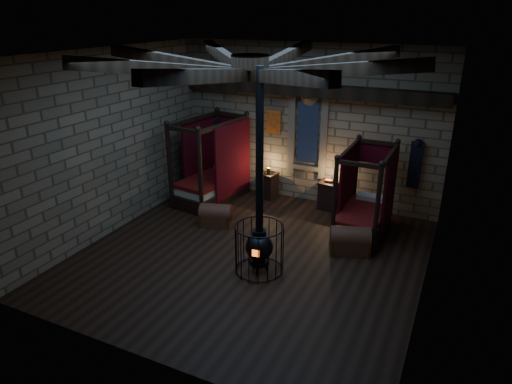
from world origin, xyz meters
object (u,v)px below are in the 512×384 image
at_px(bed_right, 364,212).
at_px(trunk_right, 350,241).
at_px(bed_left, 213,180).
at_px(stove, 259,244).
at_px(trunk_left, 216,216).

bearing_deg(bed_right, trunk_right, -91.08).
relative_size(bed_left, bed_right, 1.13).
relative_size(trunk_right, stove, 0.24).
distance_m(bed_left, trunk_left, 1.74).
distance_m(trunk_left, stove, 2.40).
distance_m(trunk_right, stove, 2.15).
bearing_deg(trunk_right, trunk_left, 161.16).
height_order(bed_left, trunk_left, bed_left).
distance_m(bed_right, trunk_right, 1.15).
height_order(trunk_left, stove, stove).
bearing_deg(bed_right, bed_left, 177.03).
xyz_separation_m(bed_right, stove, (-1.48, -2.66, 0.11)).
xyz_separation_m(trunk_left, trunk_right, (3.31, 0.07, 0.03)).
xyz_separation_m(bed_left, trunk_left, (0.92, -1.44, -0.31)).
relative_size(trunk_left, trunk_right, 0.89).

